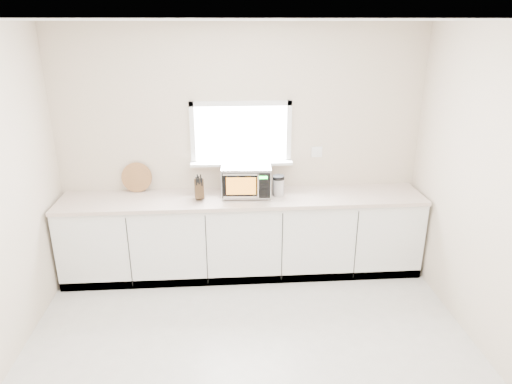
{
  "coord_description": "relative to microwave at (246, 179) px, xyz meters",
  "views": [
    {
      "loc": [
        -0.19,
        -2.89,
        2.69
      ],
      "look_at": [
        0.13,
        1.55,
        1.02
      ],
      "focal_mm": 32.0,
      "sensor_mm": 36.0,
      "label": 1
    }
  ],
  "objects": [
    {
      "name": "knife_block",
      "position": [
        -0.5,
        -0.1,
        -0.05
      ],
      "size": [
        0.11,
        0.21,
        0.29
      ],
      "rotation": [
        0.0,
        0.0,
        0.1
      ],
      "color": "#422E17",
      "rests_on": "countertop"
    },
    {
      "name": "cutting_board",
      "position": [
        -1.2,
        0.19,
        -0.01
      ],
      "size": [
        0.33,
        0.08,
        0.33
      ],
      "primitive_type": "cylinder",
      "rotation": [
        1.4,
        0.0,
        0.0
      ],
      "color": "#9D653C",
      "rests_on": "countertop"
    },
    {
      "name": "back_wall",
      "position": [
        -0.04,
        0.25,
        0.27
      ],
      "size": [
        4.0,
        0.17,
        2.7
      ],
      "color": "beige",
      "rests_on": "ground"
    },
    {
      "name": "microwave",
      "position": [
        0.0,
        0.0,
        0.0
      ],
      "size": [
        0.54,
        0.46,
        0.34
      ],
      "rotation": [
        0.0,
        0.0,
        -0.06
      ],
      "color": "black",
      "rests_on": "countertop"
    },
    {
      "name": "ground",
      "position": [
        -0.04,
        -1.75,
        -1.1
      ],
      "size": [
        4.0,
        4.0,
        0.0
      ],
      "primitive_type": "plane",
      "color": "beige",
      "rests_on": "ground"
    },
    {
      "name": "coffee_grinder",
      "position": [
        0.34,
        -0.05,
        -0.06
      ],
      "size": [
        0.13,
        0.13,
        0.23
      ],
      "rotation": [
        0.0,
        0.0,
        0.01
      ],
      "color": "#B1B3B8",
      "rests_on": "countertop"
    },
    {
      "name": "cabinets",
      "position": [
        -0.04,
        -0.05,
        -0.66
      ],
      "size": [
        3.92,
        0.6,
        0.88
      ],
      "primitive_type": "cube",
      "color": "white",
      "rests_on": "ground"
    },
    {
      "name": "countertop",
      "position": [
        -0.04,
        -0.06,
        -0.2
      ],
      "size": [
        3.92,
        0.64,
        0.04
      ],
      "primitive_type": "cube",
      "color": "beige",
      "rests_on": "cabinets"
    }
  ]
}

